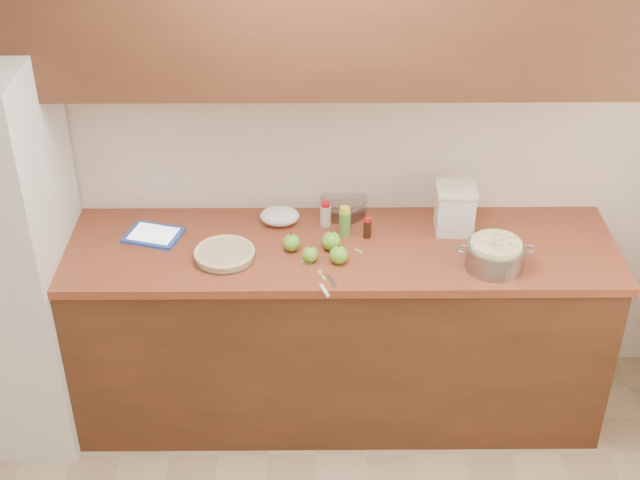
{
  "coord_description": "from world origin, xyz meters",
  "views": [
    {
      "loc": [
        -0.01,
        -1.79,
        3.04
      ],
      "look_at": [
        0.02,
        1.43,
        0.98
      ],
      "focal_mm": 50.0,
      "sensor_mm": 36.0,
      "label": 1
    }
  ],
  "objects_px": {
    "pie": "(224,254)",
    "tablet": "(154,235)",
    "colander": "(495,255)",
    "flour_canister": "(455,208)"
  },
  "relations": [
    {
      "from": "pie",
      "to": "tablet",
      "type": "bearing_deg",
      "value": 151.63
    },
    {
      "from": "colander",
      "to": "tablet",
      "type": "height_order",
      "value": "colander"
    },
    {
      "from": "pie",
      "to": "flour_canister",
      "type": "relative_size",
      "value": 1.25
    },
    {
      "from": "pie",
      "to": "tablet",
      "type": "height_order",
      "value": "pie"
    },
    {
      "from": "tablet",
      "to": "colander",
      "type": "bearing_deg",
      "value": 6.67
    },
    {
      "from": "tablet",
      "to": "pie",
      "type": "bearing_deg",
      "value": -12.06
    },
    {
      "from": "pie",
      "to": "flour_canister",
      "type": "xyz_separation_m",
      "value": [
        1.01,
        0.23,
        0.09
      ]
    },
    {
      "from": "colander",
      "to": "flour_canister",
      "type": "distance_m",
      "value": 0.33
    },
    {
      "from": "flour_canister",
      "to": "tablet",
      "type": "relative_size",
      "value": 0.78
    },
    {
      "from": "colander",
      "to": "flour_canister",
      "type": "relative_size",
      "value": 1.53
    }
  ]
}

